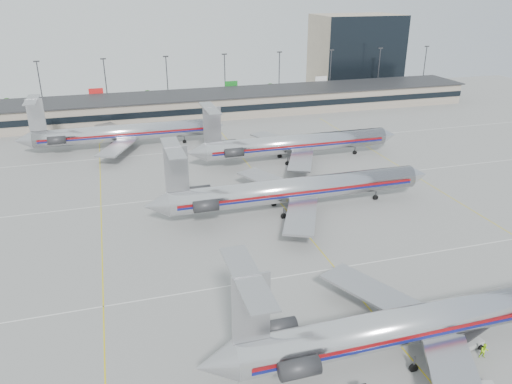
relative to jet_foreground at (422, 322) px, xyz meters
name	(u,v)px	position (x,y,z in m)	size (l,w,h in m)	color
ground	(372,312)	(-1.27, 7.29, -3.65)	(260.00, 260.00, 0.00)	gray
apron_markings	(335,268)	(-1.27, 17.29, -3.64)	(160.00, 0.15, 0.02)	silver
terminal	(206,104)	(-1.27, 105.27, -0.49)	(162.00, 17.00, 6.25)	gray
light_mast_row	(196,77)	(-1.27, 119.29, 4.93)	(163.60, 0.40, 15.28)	#38383D
distant_building	(355,50)	(60.73, 135.29, 8.85)	(30.00, 20.00, 25.00)	tan
jet_foreground	(422,322)	(0.00, 0.00, 0.00)	(48.07, 28.31, 12.58)	silver
jet_second_row	(291,190)	(-0.63, 36.43, 0.14)	(49.85, 29.35, 13.05)	silver
jet_third_row	(293,144)	(8.71, 60.41, 0.10)	(47.28, 29.08, 12.93)	silver
jet_back_row	(121,133)	(-26.23, 79.65, 0.05)	(46.58, 28.65, 12.74)	silver
tug_center	(461,380)	(1.05, -5.55, -2.92)	(2.09, 1.24, 1.61)	#0A1638
belt_loader	(467,343)	(5.08, -1.15, -2.99)	(4.82, 2.05, 2.49)	#A1A1A1
ramp_worker_near	(468,361)	(3.27, -3.60, -2.77)	(0.64, 0.42, 1.77)	#81CA13
ramp_worker_far	(484,351)	(5.84, -2.84, -2.80)	(0.83, 0.65, 1.71)	#AAEA16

